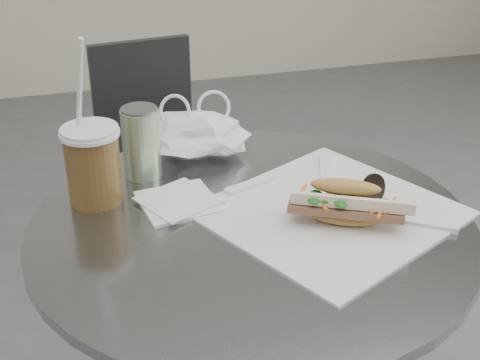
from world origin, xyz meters
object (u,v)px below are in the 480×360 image
object	(u,v)px
sunglasses	(357,197)
banh_mi	(346,203)
chair_far	(160,182)
drink_can	(141,142)
iced_coffee	(93,163)
cafe_table	(251,344)

from	to	relation	value
sunglasses	banh_mi	bearing A→B (deg)	-154.17
chair_far	banh_mi	xyz separation A→B (m)	(0.16, -0.99, 0.44)
drink_can	banh_mi	bearing A→B (deg)	-42.98
iced_coffee	sunglasses	xyz separation A→B (m)	(0.44, -0.16, -0.05)
chair_far	iced_coffee	distance (m)	0.94
sunglasses	drink_can	distance (m)	0.41
iced_coffee	drink_can	bearing A→B (deg)	38.32
cafe_table	iced_coffee	distance (m)	0.45
banh_mi	iced_coffee	bearing A→B (deg)	-179.60
banh_mi	sunglasses	size ratio (longest dim) A/B	1.97
cafe_table	sunglasses	distance (m)	0.35
chair_far	drink_can	distance (m)	0.86
drink_can	sunglasses	bearing A→B (deg)	-34.15
banh_mi	chair_far	bearing A→B (deg)	126.97
drink_can	iced_coffee	bearing A→B (deg)	-141.68
cafe_table	banh_mi	size ratio (longest dim) A/B	3.08
cafe_table	drink_can	bearing A→B (deg)	124.29
cafe_table	drink_can	size ratio (longest dim) A/B	5.54
iced_coffee	chair_far	bearing A→B (deg)	73.83
iced_coffee	banh_mi	bearing A→B (deg)	-27.07
iced_coffee	sunglasses	world-z (taller)	iced_coffee
iced_coffee	drink_can	size ratio (longest dim) A/B	2.20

